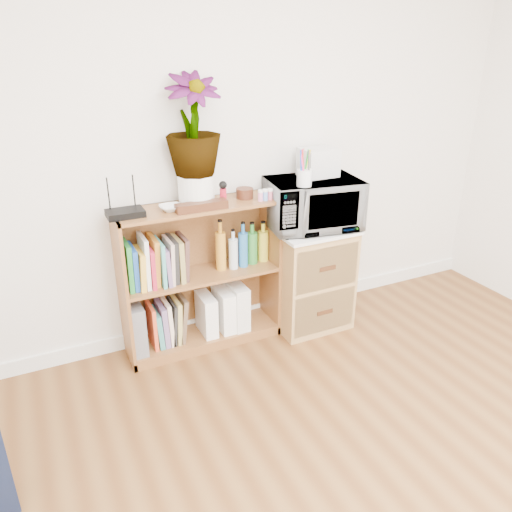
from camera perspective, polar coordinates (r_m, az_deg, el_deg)
skirting_board at (r=3.60m, az=-1.48°, el=-6.56°), size 4.00×0.02×0.10m
bookshelf at (r=3.17m, az=-6.30°, el=-2.40°), size 1.00×0.30×0.95m
wicker_unit at (r=3.46m, az=6.00°, el=-2.40°), size 0.50×0.45×0.70m
microwave at (r=3.25m, az=6.49°, el=5.95°), size 0.63×0.47×0.32m
pen_cup at (r=3.04m, az=5.55°, el=8.89°), size 0.09×0.09×0.10m
small_appliance at (r=3.28m, az=7.12°, el=10.58°), size 0.22×0.19×0.18m
router at (r=2.87m, az=-14.72°, el=4.75°), size 0.20×0.14×0.04m
white_bowl at (r=2.91m, az=-9.72°, el=5.44°), size 0.13×0.13×0.03m
plant_pot at (r=2.99m, az=-6.84°, el=7.56°), size 0.21×0.21×0.18m
potted_plant at (r=2.91m, az=-7.21°, el=14.65°), size 0.32×0.32×0.57m
trinket_box at (r=2.89m, az=-6.24°, el=5.69°), size 0.30×0.08×0.05m
kokeshi_doll at (r=2.99m, az=-3.77°, el=6.84°), size 0.04×0.04×0.09m
wooden_bowl at (r=3.10m, az=-1.31°, el=7.19°), size 0.11×0.11×0.06m
paint_jars at (r=3.06m, az=1.07°, el=6.89°), size 0.11×0.04×0.06m
file_box at (r=3.19m, az=-13.71°, el=-7.80°), size 0.10×0.26×0.32m
magazine_holder_left at (r=3.30m, az=-5.69°, el=-6.62°), size 0.09×0.22×0.27m
magazine_holder_mid at (r=3.33m, az=-3.71°, el=-6.09°), size 0.09×0.23×0.28m
magazine_holder_right at (r=3.35m, az=-2.23°, el=-5.59°), size 0.10×0.24×0.31m
cookbooks at (r=3.04m, az=-11.40°, el=-0.68°), size 0.37×0.20×0.31m
liquor_bottles at (r=3.22m, az=-0.82°, el=1.36°), size 0.45×0.07×0.32m
lower_books at (r=3.24m, az=-10.14°, el=-7.43°), size 0.23×0.19×0.30m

